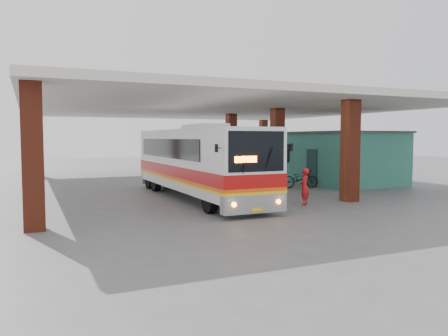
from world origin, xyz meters
name	(u,v)px	position (x,y,z in m)	size (l,w,h in m)	color
ground	(255,196)	(0.00, 0.00, 0.00)	(90.00, 90.00, 0.00)	#515154
brick_columns	(236,147)	(1.43, 5.00, 2.17)	(20.10, 21.60, 4.35)	maroon
canopy_roof	(211,108)	(0.50, 6.50, 4.50)	(21.00, 23.00, 0.30)	silver
shop_building	(331,157)	(7.49, 4.00, 1.56)	(5.20, 8.20, 3.11)	#2D7061
coach_bus	(197,162)	(-2.68, 0.55, 1.65)	(2.43, 11.40, 3.31)	silver
motorcycle	(300,178)	(3.87, 2.01, 0.52)	(0.69, 1.98, 1.04)	black
pedestrian	(304,187)	(0.58, -3.14, 0.75)	(0.55, 0.36, 1.50)	red
red_chair	(260,173)	(4.65, 7.96, 0.36)	(0.52, 0.52, 0.79)	#AF1612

